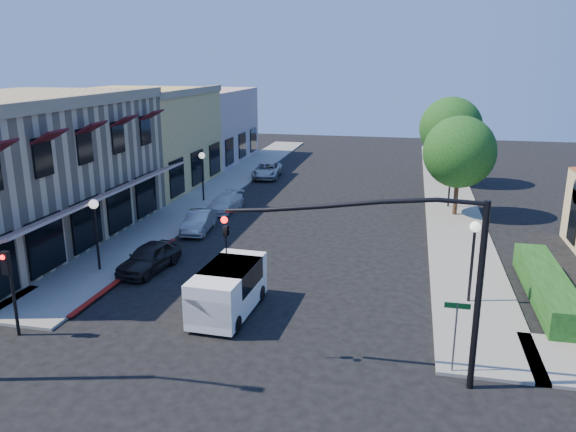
% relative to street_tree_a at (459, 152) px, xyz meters
% --- Properties ---
extents(ground, '(120.00, 120.00, 0.00)m').
position_rel_street_tree_a_xyz_m(ground, '(-8.80, -22.00, -4.19)').
color(ground, black).
rests_on(ground, ground).
extents(sidewalk_left, '(3.50, 50.00, 0.12)m').
position_rel_street_tree_a_xyz_m(sidewalk_left, '(-17.55, 5.00, -4.13)').
color(sidewalk_left, gray).
rests_on(sidewalk_left, ground).
extents(sidewalk_right, '(3.50, 50.00, 0.12)m').
position_rel_street_tree_a_xyz_m(sidewalk_right, '(-0.05, 5.00, -4.13)').
color(sidewalk_right, gray).
rests_on(sidewalk_right, ground).
extents(curb_red_strip, '(0.25, 10.00, 0.06)m').
position_rel_street_tree_a_xyz_m(curb_red_strip, '(-15.70, -14.00, -4.19)').
color(curb_red_strip, maroon).
rests_on(curb_red_strip, ground).
extents(corner_brick_building, '(11.77, 18.20, 8.10)m').
position_rel_street_tree_a_xyz_m(corner_brick_building, '(-24.25, -11.00, -0.19)').
color(corner_brick_building, tan).
rests_on(corner_brick_building, ground).
extents(yellow_stucco_building, '(10.00, 12.00, 7.60)m').
position_rel_street_tree_a_xyz_m(yellow_stucco_building, '(-24.30, 4.00, -0.39)').
color(yellow_stucco_building, tan).
rests_on(yellow_stucco_building, ground).
extents(pink_stucco_building, '(10.00, 12.00, 7.00)m').
position_rel_street_tree_a_xyz_m(pink_stucco_building, '(-24.30, 16.00, -0.69)').
color(pink_stucco_building, tan).
rests_on(pink_stucco_building, ground).
extents(hedge, '(1.40, 8.00, 1.10)m').
position_rel_street_tree_a_xyz_m(hedge, '(2.90, -13.00, -4.19)').
color(hedge, '#153F12').
rests_on(hedge, ground).
extents(street_tree_a, '(4.56, 4.56, 6.48)m').
position_rel_street_tree_a_xyz_m(street_tree_a, '(0.00, 0.00, 0.00)').
color(street_tree_a, '#352115').
rests_on(street_tree_a, ground).
extents(street_tree_b, '(4.94, 4.94, 7.02)m').
position_rel_street_tree_a_xyz_m(street_tree_b, '(0.00, 10.00, 0.35)').
color(street_tree_b, '#352115').
rests_on(street_tree_b, ground).
extents(signal_mast_arm, '(8.01, 0.39, 6.00)m').
position_rel_street_tree_a_xyz_m(signal_mast_arm, '(-2.94, -20.50, -0.11)').
color(signal_mast_arm, black).
rests_on(signal_mast_arm, ground).
extents(secondary_signal, '(0.28, 0.42, 3.32)m').
position_rel_street_tree_a_xyz_m(secondary_signal, '(-16.80, -20.59, -1.88)').
color(secondary_signal, black).
rests_on(secondary_signal, ground).
extents(street_name_sign, '(0.80, 0.06, 2.50)m').
position_rel_street_tree_a_xyz_m(street_name_sign, '(-1.30, -19.80, -2.50)').
color(street_name_sign, '#595B5E').
rests_on(street_name_sign, ground).
extents(lamppost_left_near, '(0.44, 0.44, 3.57)m').
position_rel_street_tree_a_xyz_m(lamppost_left_near, '(-17.30, -14.00, -1.46)').
color(lamppost_left_near, black).
rests_on(lamppost_left_near, ground).
extents(lamppost_left_far, '(0.44, 0.44, 3.57)m').
position_rel_street_tree_a_xyz_m(lamppost_left_far, '(-17.30, 0.00, -1.46)').
color(lamppost_left_far, black).
rests_on(lamppost_left_far, ground).
extents(lamppost_right_near, '(0.44, 0.44, 3.57)m').
position_rel_street_tree_a_xyz_m(lamppost_right_near, '(-0.30, -14.00, -1.46)').
color(lamppost_right_near, black).
rests_on(lamppost_right_near, ground).
extents(lamppost_right_far, '(0.44, 0.44, 3.57)m').
position_rel_street_tree_a_xyz_m(lamppost_right_far, '(-0.30, 2.00, -1.46)').
color(lamppost_right_far, black).
rests_on(lamppost_right_far, ground).
extents(white_van, '(2.10, 4.46, 1.94)m').
position_rel_street_tree_a_xyz_m(white_van, '(-9.80, -17.07, -3.07)').
color(white_van, white).
rests_on(white_van, ground).
extents(parked_car_a, '(2.10, 4.11, 1.34)m').
position_rel_street_tree_a_xyz_m(parked_car_a, '(-15.00, -13.35, -3.53)').
color(parked_car_a, black).
rests_on(parked_car_a, ground).
extents(parked_car_b, '(1.68, 3.89, 1.24)m').
position_rel_street_tree_a_xyz_m(parked_car_b, '(-15.00, -6.82, -3.57)').
color(parked_car_b, '#96989B').
rests_on(parked_car_b, ground).
extents(parked_car_c, '(1.85, 3.94, 1.11)m').
position_rel_street_tree_a_xyz_m(parked_car_c, '(-15.00, -2.00, -3.64)').
color(parked_car_c, silver).
rests_on(parked_car_c, ground).
extents(parked_car_d, '(2.48, 4.75, 1.28)m').
position_rel_street_tree_a_xyz_m(parked_car_d, '(-15.00, 9.29, -3.56)').
color(parked_car_d, '#A1A3A6').
rests_on(parked_car_d, ground).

